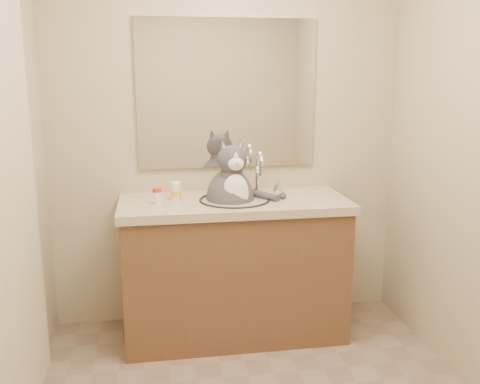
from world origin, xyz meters
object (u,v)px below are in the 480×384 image
object	(u,v)px
cat	(231,195)
pill_bottle_redcap	(157,196)
pill_bottle_orange	(176,192)
grey_canister	(178,195)

from	to	relation	value
cat	pill_bottle_redcap	bearing A→B (deg)	175.58
cat	pill_bottle_redcap	world-z (taller)	cat
cat	pill_bottle_orange	distance (m)	0.32
pill_bottle_orange	pill_bottle_redcap	bearing A→B (deg)	-148.24
pill_bottle_redcap	pill_bottle_orange	xyz separation A→B (m)	(0.11, 0.07, 0.01)
pill_bottle_redcap	grey_canister	size ratio (longest dim) A/B	1.45
cat	pill_bottle_orange	bearing A→B (deg)	165.06
pill_bottle_redcap	grey_canister	bearing A→B (deg)	27.32
grey_canister	cat	bearing A→B (deg)	-4.90
cat	grey_canister	xyz separation A→B (m)	(-0.31, 0.03, 0.01)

